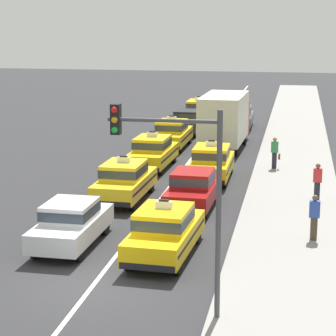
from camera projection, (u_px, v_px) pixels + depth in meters
name	position (u px, v px, depth m)	size (l,w,h in m)	color
ground_plane	(95.00, 283.00, 20.37)	(160.00, 160.00, 0.00)	#2B2B2D
lane_stripe_left_right	(195.00, 154.00, 39.56)	(0.14, 80.00, 0.01)	silver
sidewalk_curb	(294.00, 176.00, 33.73)	(4.00, 90.00, 0.15)	gray
sedan_left_nearest	(71.00, 222.00, 23.50)	(1.83, 4.33, 1.58)	black
taxi_left_second	(125.00, 180.00, 29.40)	(1.92, 4.60, 1.96)	black
taxi_left_third	(153.00, 152.00, 35.57)	(1.94, 4.61, 1.96)	black
taxi_left_fourth	(172.00, 133.00, 41.10)	(1.86, 4.58, 1.96)	black
sedan_left_fifth	(188.00, 121.00, 46.09)	(1.94, 4.37, 1.58)	black
taxi_left_sixth	(199.00, 111.00, 50.91)	(1.84, 4.57, 1.96)	black
taxi_right_nearest	(165.00, 231.00, 22.46)	(2.03, 4.64, 1.96)	black
sedan_right_second	(193.00, 188.00, 28.19)	(1.87, 4.34, 1.58)	black
taxi_right_third	(212.00, 162.00, 33.03)	(1.86, 4.58, 1.96)	black
box_truck_right_fourth	(226.00, 119.00, 40.82)	(2.49, 7.04, 3.27)	black
sedan_right_fifth	(240.00, 116.00, 48.31)	(1.84, 4.33, 1.58)	black
pedestrian_near_crosswalk	(317.00, 182.00, 28.59)	(0.36, 0.24, 1.63)	#23232D
pedestrian_mid_block	(275.00, 153.00, 34.85)	(0.47, 0.24, 1.60)	#23232D
pedestrian_by_storefront	(314.00, 217.00, 23.71)	(0.36, 0.24, 1.60)	#473828
traffic_light_pole	(180.00, 176.00, 17.15)	(2.87, 0.33, 5.58)	#47474C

